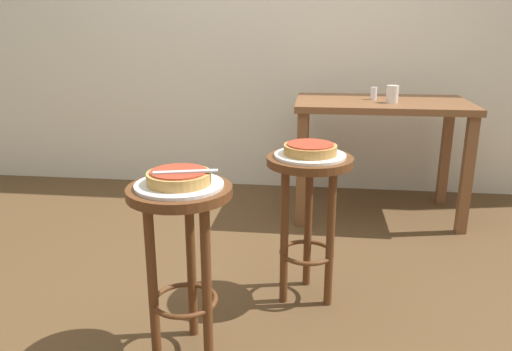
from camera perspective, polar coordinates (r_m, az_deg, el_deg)
The scene contains 11 objects.
ground_plane at distance 2.46m, azimuth -2.17°, elevation -12.63°, with size 6.00×6.00×0.00m, color brown.
stool_foreground at distance 1.82m, azimuth -8.46°, elevation -6.54°, with size 0.37×0.37×0.67m.
serving_plate_foreground at distance 1.76m, azimuth -8.72°, elevation -1.07°, with size 0.31×0.31×0.01m, color silver.
pizza_foreground at distance 1.75m, azimuth -8.76°, elevation -0.19°, with size 0.22×0.22×0.05m.
stool_middle at distance 2.20m, azimuth 6.01°, elevation -2.33°, with size 0.37×0.37×0.67m.
serving_plate_middle at distance 2.14m, azimuth 6.16°, elevation 2.29°, with size 0.31×0.31×0.01m, color white.
pizza_middle at distance 2.14m, azimuth 6.18°, elevation 3.02°, with size 0.23×0.23×0.05m.
dining_table at distance 3.27m, azimuth 14.00°, elevation 6.14°, with size 1.06×0.63×0.75m.
cup_near_edge at distance 3.17m, azimuth 15.23°, elevation 8.92°, with size 0.07×0.07×0.10m, color silver.
condiment_shaker at distance 3.28m, azimuth 13.23°, elevation 9.08°, with size 0.04×0.04×0.08m, color white.
pizza_server_knife at distance 1.72m, azimuth -8.01°, elevation 0.43°, with size 0.22×0.02×0.01m, color silver.
Camera 1 is at (0.35, -2.11, 1.21)m, focal length 35.19 mm.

